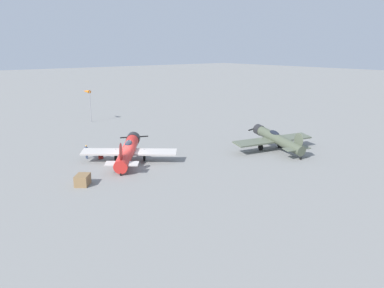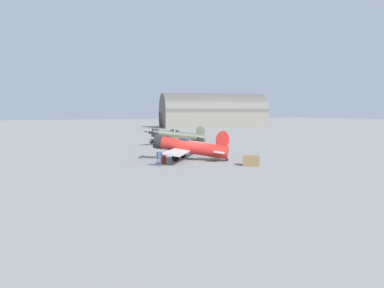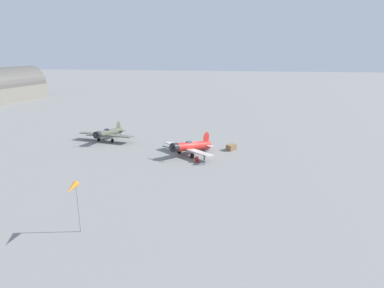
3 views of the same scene
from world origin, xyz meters
name	(u,v)px [view 3 (image 3 of 3)]	position (x,y,z in m)	size (l,w,h in m)	color
ground_plane	(192,154)	(0.00, 0.00, 0.00)	(400.00, 400.00, 0.00)	gray
airplane_foreground	(190,146)	(-0.30, -0.36, 1.47)	(9.33, 8.82, 3.41)	red
airplane_mid_apron	(108,133)	(-17.36, 6.28, 1.55)	(11.16, 9.32, 3.14)	#4C5442
ground_crew_mechanic	(204,159)	(2.58, -5.01, 0.99)	(0.25, 0.64, 1.64)	#384766
equipment_crate	(231,147)	(6.62, 3.24, 0.51)	(1.94, 1.99, 1.03)	olive
fuel_drum	(197,160)	(1.28, -4.05, 0.44)	(0.63, 0.63, 0.88)	maroon
windsock_mast	(72,190)	(-7.56, -27.34, 4.99)	(0.78, 2.20, 5.45)	gray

